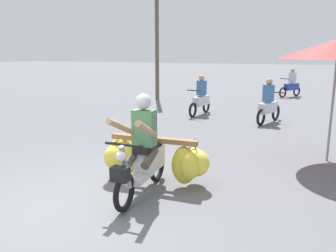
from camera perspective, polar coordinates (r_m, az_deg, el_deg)
The scene contains 6 objects.
ground_plane at distance 5.17m, azimuth -17.52°, elevation -13.39°, with size 120.00×120.00×0.00m, color slate.
motorbike_main_loaded at distance 5.67m, azimuth -3.22°, elevation -5.20°, with size 1.85×1.82×1.58m.
motorbike_distant_ahead_left at distance 11.01m, azimuth 16.43°, elevation 3.34°, with size 0.66×1.58×1.40m.
motorbike_distant_ahead_right at distance 17.94m, azimuth 19.92°, elevation 6.40°, with size 0.95×1.42×1.40m.
motorbike_distant_far_ahead at distance 12.07m, azimuth 5.51°, elevation 4.54°, with size 0.50×1.62×1.40m.
utility_pole at distance 16.04m, azimuth -1.86°, elevation 15.18°, with size 0.18×0.18×5.98m, color brown.
Camera 1 is at (3.15, -3.46, 2.19)m, focal length 36.43 mm.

